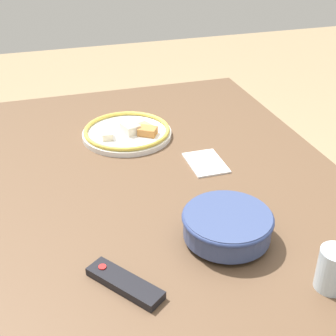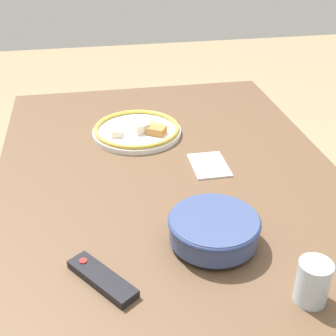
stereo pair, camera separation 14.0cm
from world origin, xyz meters
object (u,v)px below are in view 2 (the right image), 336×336
Objects in this scene: food_plate at (137,130)px; drinking_glass at (313,282)px; noodle_bowl at (214,229)px; tv_remote at (102,279)px.

food_plate is 0.89m from drinking_glass.
tv_remote is (-0.09, 0.28, -0.04)m from noodle_bowl.
drinking_glass is at bearing -162.85° from food_plate.
tv_remote is at bearing 73.01° from drinking_glass.
noodle_bowl is 0.29m from tv_remote.
noodle_bowl reaches higher than food_plate.
drinking_glass reaches higher than food_plate.
tv_remote is (-0.72, 0.17, -0.01)m from food_plate.
noodle_bowl is 0.72× the size of food_plate.
food_plate is 3.15× the size of drinking_glass.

